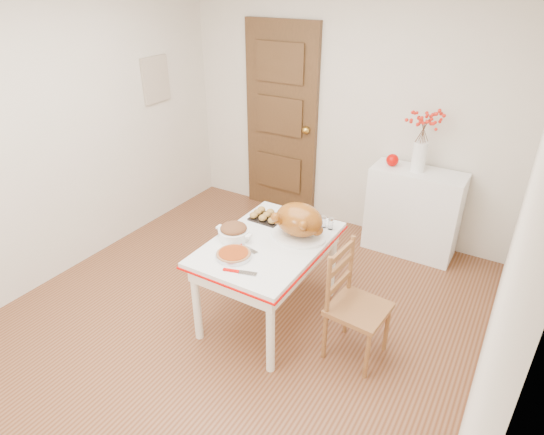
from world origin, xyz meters
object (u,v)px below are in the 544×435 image
Objects in this scene: chair_oak at (359,306)px; turkey_platter at (299,221)px; kitchen_table at (269,279)px; sideboard at (413,212)px; pumpkin_pie at (234,254)px.

turkey_platter reaches higher than chair_oak.
turkey_platter is at bearing 46.96° from kitchen_table.
pumpkin_pie is (-0.78, -1.86, 0.29)m from sideboard.
sideboard is at bearing 67.33° from pumpkin_pie.
sideboard is 0.73× the size of kitchen_table.
chair_oak reaches higher than pumpkin_pie.
chair_oak is (0.76, -0.05, 0.08)m from kitchen_table.
kitchen_table is 2.70× the size of turkey_platter.
turkey_platter is (0.16, 0.17, 0.48)m from kitchen_table.
sideboard is at bearing 7.53° from chair_oak.
pumpkin_pie is (-0.10, -0.31, 0.37)m from kitchen_table.
sideboard is 0.99× the size of chair_oak.
turkey_platter is at bearing 61.41° from pumpkin_pie.
chair_oak is (0.08, -1.60, 0.01)m from sideboard.
chair_oak reaches higher than sideboard.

